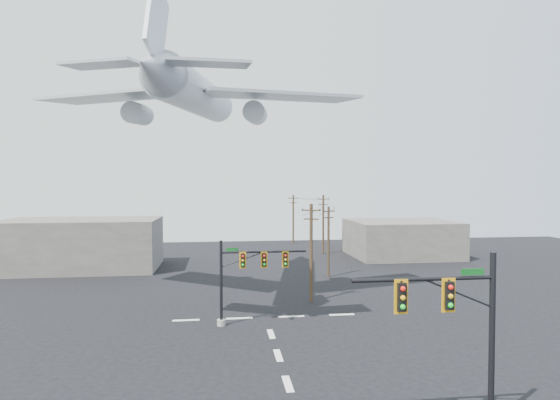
{
  "coord_description": "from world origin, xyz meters",
  "views": [
    {
      "loc": [
        -3.36,
        -23.33,
        10.26
      ],
      "look_at": [
        0.23,
        5.0,
        9.26
      ],
      "focal_mm": 30.0,
      "sensor_mm": 36.0,
      "label": 1
    }
  ],
  "objects": [
    {
      "name": "building_right",
      "position": [
        22.0,
        40.0,
        2.5
      ],
      "size": [
        14.0,
        12.0,
        5.0
      ],
      "primitive_type": "cube",
      "color": "slate",
      "rests_on": "ground"
    },
    {
      "name": "building_left",
      "position": [
        -20.0,
        35.0,
        3.0
      ],
      "size": [
        18.0,
        10.0,
        6.0
      ],
      "primitive_type": "cube",
      "color": "slate",
      "rests_on": "ground"
    },
    {
      "name": "utility_pole_c",
      "position": [
        11.48,
        43.39,
        4.51
      ],
      "size": [
        1.76,
        0.4,
        8.61
      ],
      "rotation": [
        0.0,
        0.0,
        -0.16
      ],
      "color": "#49311F",
      "rests_on": "ground"
    },
    {
      "name": "utility_pole_a",
      "position": [
        4.39,
        16.29,
        4.46
      ],
      "size": [
        1.61,
        0.77,
        8.52
      ],
      "rotation": [
        0.0,
        0.0,
        -0.4
      ],
      "color": "#49311F",
      "rests_on": "ground"
    },
    {
      "name": "signal_mast_near",
      "position": [
        6.66,
        -5.19,
        3.93
      ],
      "size": [
        6.48,
        0.81,
        7.39
      ],
      "color": "gray",
      "rests_on": "ground"
    },
    {
      "name": "utility_pole_b",
      "position": [
        8.37,
        26.75,
        4.06
      ],
      "size": [
        1.52,
        0.59,
        7.76
      ],
      "rotation": [
        0.0,
        0.0,
        0.32
      ],
      "color": "#49311F",
      "rests_on": "ground"
    },
    {
      "name": "power_lines",
      "position": [
        9.05,
        35.87,
        7.66
      ],
      "size": [
        8.66,
        39.54,
        0.33
      ],
      "color": "black"
    },
    {
      "name": "signal_mast_far",
      "position": [
        -1.79,
        10.3,
        3.52
      ],
      "size": [
        6.51,
        0.68,
        6.18
      ],
      "color": "gray",
      "rests_on": "ground"
    },
    {
      "name": "ground",
      "position": [
        0.0,
        0.0,
        0.0
      ],
      "size": [
        120.0,
        120.0,
        0.0
      ],
      "primitive_type": "plane",
      "color": "black",
      "rests_on": "ground"
    },
    {
      "name": "airliner",
      "position": [
        -5.41,
        18.84,
        18.03
      ],
      "size": [
        28.73,
        30.54,
        8.15
      ],
      "rotation": [
        0.0,
        -0.06,
        1.41
      ],
      "color": "#A7ACB3"
    },
    {
      "name": "lane_markings",
      "position": [
        0.0,
        5.33,
        0.01
      ],
      "size": [
        14.0,
        21.2,
        0.01
      ],
      "color": "silver",
      "rests_on": "ground"
    },
    {
      "name": "utility_pole_d",
      "position": [
        8.98,
        55.82,
        4.37
      ],
      "size": [
        1.71,
        0.5,
        8.34
      ],
      "rotation": [
        0.0,
        0.0,
        -0.23
      ],
      "color": "#49311F",
      "rests_on": "ground"
    }
  ]
}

